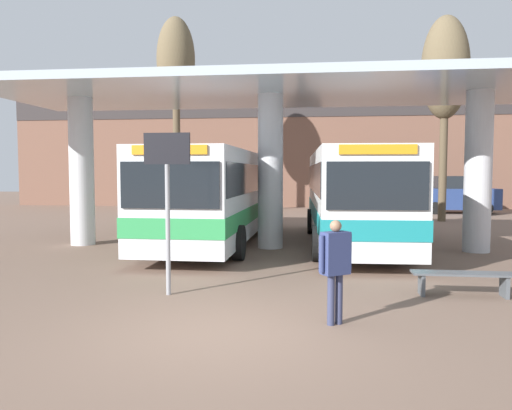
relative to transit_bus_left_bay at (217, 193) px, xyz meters
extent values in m
plane|color=#755B4C|center=(1.89, -9.26, -1.70)|extent=(100.00, 100.00, 0.00)
cube|color=brown|center=(1.89, 17.66, 2.31)|extent=(40.00, 0.50, 8.01)
cube|color=#332D2D|center=(1.89, 17.66, 5.35)|extent=(40.00, 0.58, 1.92)
cylinder|color=silver|center=(-4.31, -0.90, 0.69)|extent=(0.78, 0.78, 4.78)
cylinder|color=silver|center=(1.89, -0.90, 0.69)|extent=(0.78, 0.78, 4.78)
cylinder|color=silver|center=(8.10, -0.90, 0.69)|extent=(0.78, 0.78, 4.78)
cube|color=#A8B7C1|center=(1.89, -0.90, 3.20)|extent=(17.40, 6.49, 0.24)
cube|color=silver|center=(0.00, 0.01, -0.02)|extent=(2.65, 10.46, 2.72)
cube|color=black|center=(0.00, 0.01, 0.50)|extent=(2.69, 10.05, 0.87)
cube|color=#2D934C|center=(0.00, 0.01, -0.63)|extent=(2.70, 10.50, 0.49)
cube|color=black|center=(-0.05, -5.24, 0.39)|extent=(2.35, 0.08, 1.09)
cube|color=orange|center=(-0.05, -5.24, 1.20)|extent=(1.79, 0.07, 0.22)
cylinder|color=black|center=(-1.31, -3.21, -1.22)|extent=(0.29, 0.97, 0.96)
cylinder|color=black|center=(1.25, -3.24, -1.22)|extent=(0.29, 0.97, 0.96)
cylinder|color=black|center=(-1.25, 2.89, -1.22)|extent=(0.29, 0.97, 0.96)
cylinder|color=black|center=(1.31, 2.87, -1.22)|extent=(0.29, 0.97, 0.96)
cube|color=white|center=(4.47, 0.11, -0.03)|extent=(2.85, 10.39, 2.72)
cube|color=black|center=(4.47, 0.11, 0.49)|extent=(2.87, 9.98, 0.87)
cube|color=teal|center=(4.47, 0.11, -0.64)|extent=(2.89, 10.43, 0.49)
cube|color=black|center=(4.67, -5.07, 0.38)|extent=(2.26, 0.15, 1.09)
cube|color=orange|center=(4.67, -5.07, 1.19)|extent=(1.72, 0.12, 0.22)
cylinder|color=black|center=(3.37, -3.13, -1.22)|extent=(0.32, 0.97, 0.96)
cylinder|color=black|center=(5.82, -3.04, -1.22)|extent=(0.32, 0.97, 0.96)
cylinder|color=black|center=(3.13, 2.89, -1.22)|extent=(0.32, 0.97, 0.96)
cylinder|color=black|center=(5.58, 2.99, -1.22)|extent=(0.32, 0.97, 0.96)
cube|color=#4C5156|center=(6.13, -6.57, -1.26)|extent=(1.91, 0.44, 0.04)
cube|color=#4C5156|center=(5.36, -6.57, -1.49)|extent=(0.07, 0.37, 0.42)
cube|color=#4C5156|center=(6.89, -6.57, -1.49)|extent=(0.07, 0.37, 0.42)
cylinder|color=gray|center=(0.48, -7.13, -0.43)|extent=(0.09, 0.09, 2.53)
cube|color=black|center=(0.48, -7.13, 1.14)|extent=(0.90, 0.06, 0.60)
cylinder|color=#333856|center=(3.56, -8.71, -1.30)|extent=(0.16, 0.16, 0.80)
cylinder|color=#333856|center=(3.68, -8.63, -1.30)|extent=(0.16, 0.16, 0.80)
cube|color=navy|center=(3.62, -8.67, -0.57)|extent=(0.49, 0.44, 0.66)
sphere|color=#89664C|center=(3.62, -8.67, -0.15)|extent=(0.18, 0.18, 0.18)
cylinder|color=navy|center=(3.41, -8.81, -0.56)|extent=(0.12, 0.12, 0.56)
cylinder|color=navy|center=(3.84, -8.53, -0.56)|extent=(0.12, 0.12, 0.56)
cylinder|color=brown|center=(9.39, 8.61, 1.31)|extent=(0.37, 0.37, 6.02)
ellipsoid|color=brown|center=(9.39, 8.61, 5.67)|extent=(2.23, 2.23, 4.91)
cylinder|color=brown|center=(-4.35, 10.52, 1.94)|extent=(0.40, 0.40, 7.27)
ellipsoid|color=brown|center=(-4.35, 10.52, 6.83)|extent=(2.09, 2.09, 4.60)
cube|color=navy|center=(11.41, 13.69, -0.86)|extent=(4.58, 1.88, 1.20)
cube|color=#1E2328|center=(11.41, 13.69, 0.10)|extent=(2.54, 1.69, 0.72)
cylinder|color=black|center=(12.79, 14.61, -1.35)|extent=(0.70, 0.24, 0.69)
cylinder|color=black|center=(12.84, 12.84, -1.35)|extent=(0.70, 0.24, 0.69)
cylinder|color=black|center=(9.98, 14.54, -1.35)|extent=(0.70, 0.24, 0.69)
cylinder|color=black|center=(10.03, 12.77, -1.35)|extent=(0.70, 0.24, 0.69)
camera|label=1|loc=(3.31, -16.43, 0.68)|focal=35.00mm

